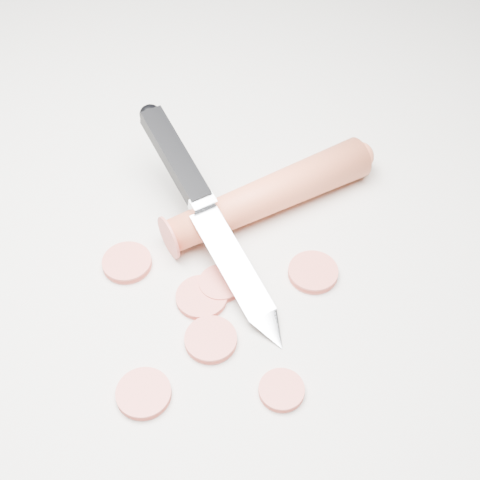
{
  "coord_description": "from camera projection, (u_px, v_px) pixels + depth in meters",
  "views": [
    {
      "loc": [
        0.04,
        -0.32,
        0.41
      ],
      "look_at": [
        0.01,
        0.01,
        0.02
      ],
      "focal_mm": 50.0,
      "sensor_mm": 36.0,
      "label": 1
    }
  ],
  "objects": [
    {
      "name": "carrot_slice_5",
      "position": [
        211.0,
        340.0,
        0.48
      ],
      "size": [
        0.04,
        0.04,
        0.01
      ],
      "primitive_type": "cylinder",
      "color": "#D8594B",
      "rests_on": "ground"
    },
    {
      "name": "kitchen_knife",
      "position": [
        210.0,
        215.0,
        0.51
      ],
      "size": [
        0.15,
        0.2,
        0.07
      ],
      "primitive_type": null,
      "color": "silver",
      "rests_on": "ground"
    },
    {
      "name": "carrot_slice_6",
      "position": [
        282.0,
        390.0,
        0.45
      ],
      "size": [
        0.03,
        0.03,
        0.01
      ],
      "primitive_type": "cylinder",
      "color": "#D8594B",
      "rests_on": "ground"
    },
    {
      "name": "carrot_slice_3",
      "position": [
        220.0,
        284.0,
        0.51
      ],
      "size": [
        0.03,
        0.03,
        0.01
      ],
      "primitive_type": "cylinder",
      "color": "#D8594B",
      "rests_on": "ground"
    },
    {
      "name": "carrot_slice_1",
      "position": [
        144.0,
        393.0,
        0.45
      ],
      "size": [
        0.04,
        0.04,
        0.01
      ],
      "primitive_type": "cylinder",
      "color": "#D8594B",
      "rests_on": "ground"
    },
    {
      "name": "ground",
      "position": [
        225.0,
        259.0,
        0.53
      ],
      "size": [
        2.4,
        2.4,
        0.0
      ],
      "primitive_type": "plane",
      "color": "silver",
      "rests_on": "ground"
    },
    {
      "name": "carrot_slice_0",
      "position": [
        127.0,
        263.0,
        0.52
      ],
      "size": [
        0.04,
        0.04,
        0.01
      ],
      "primitive_type": "cylinder",
      "color": "#D8594B",
      "rests_on": "ground"
    },
    {
      "name": "carrot_slice_4",
      "position": [
        313.0,
        272.0,
        0.51
      ],
      "size": [
        0.04,
        0.04,
        0.01
      ],
      "primitive_type": "cylinder",
      "color": "#D8594B",
      "rests_on": "ground"
    },
    {
      "name": "carrot_slice_2",
      "position": [
        202.0,
        297.0,
        0.5
      ],
      "size": [
        0.04,
        0.04,
        0.01
      ],
      "primitive_type": "cylinder",
      "color": "#D8594B",
      "rests_on": "ground"
    },
    {
      "name": "carrot",
      "position": [
        269.0,
        195.0,
        0.55
      ],
      "size": [
        0.17,
        0.13,
        0.03
      ],
      "primitive_type": "cylinder",
      "rotation": [
        1.57,
        0.0,
        -0.97
      ],
      "color": "#E05B37",
      "rests_on": "ground"
    }
  ]
}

